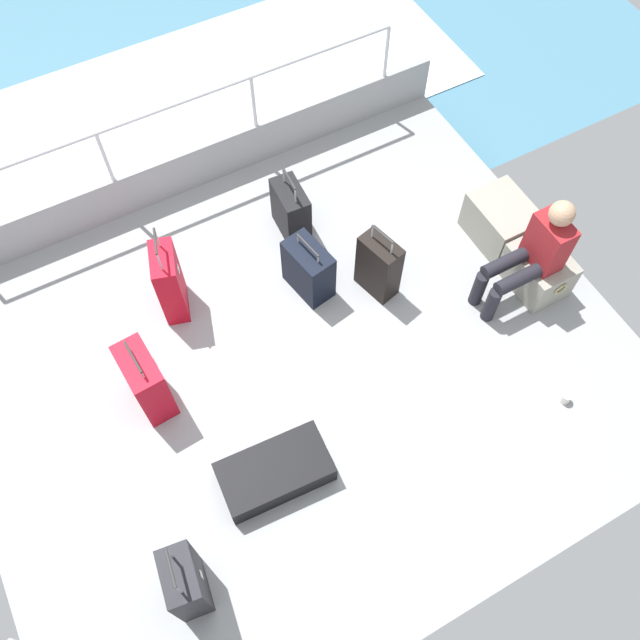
% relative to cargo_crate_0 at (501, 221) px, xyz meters
% --- Properties ---
extents(ground_plane, '(4.40, 5.20, 0.06)m').
position_rel_cargo_crate_0_xyz_m(ground_plane, '(0.30, -2.18, -0.24)').
color(ground_plane, '#939699').
extents(gunwale_port, '(0.06, 5.20, 0.45)m').
position_rel_cargo_crate_0_xyz_m(gunwale_port, '(-1.87, -2.18, 0.02)').
color(gunwale_port, '#939699').
rests_on(gunwale_port, ground_plane).
extents(railing_port, '(0.04, 4.20, 1.02)m').
position_rel_cargo_crate_0_xyz_m(railing_port, '(-1.87, -2.18, 0.57)').
color(railing_port, silver).
rests_on(railing_port, ground_plane).
extents(sea_wake, '(12.00, 12.00, 0.01)m').
position_rel_cargo_crate_0_xyz_m(sea_wake, '(-3.30, -2.18, -0.55)').
color(sea_wake, teal).
rests_on(sea_wake, ground_plane).
extents(cargo_crate_0, '(0.61, 0.45, 0.41)m').
position_rel_cargo_crate_0_xyz_m(cargo_crate_0, '(0.00, 0.00, 0.00)').
color(cargo_crate_0, gray).
rests_on(cargo_crate_0, ground_plane).
extents(cargo_crate_1, '(0.56, 0.41, 0.38)m').
position_rel_cargo_crate_0_xyz_m(cargo_crate_1, '(0.57, -0.03, -0.01)').
color(cargo_crate_1, gray).
rests_on(cargo_crate_1, ground_plane).
extents(passenger_seated, '(0.34, 0.66, 1.08)m').
position_rel_cargo_crate_0_xyz_m(passenger_seated, '(0.57, -0.21, 0.36)').
color(passenger_seated, maroon).
rests_on(passenger_seated, ground_plane).
extents(suitcase_0, '(0.40, 0.28, 0.76)m').
position_rel_cargo_crate_0_xyz_m(suitcase_0, '(-0.05, -1.24, 0.10)').
color(suitcase_0, black).
rests_on(suitcase_0, ground_plane).
extents(suitcase_1, '(0.42, 0.29, 0.93)m').
position_rel_cargo_crate_0_xyz_m(suitcase_1, '(-0.70, -2.84, 0.15)').
color(suitcase_1, '#B70C1E').
rests_on(suitcase_1, ground_plane).
extents(suitcase_2, '(0.48, 0.84, 0.22)m').
position_rel_cargo_crate_0_xyz_m(suitcase_2, '(1.04, -2.77, -0.10)').
color(suitcase_2, black).
rests_on(suitcase_2, ground_plane).
extents(suitcase_3, '(0.39, 0.26, 0.84)m').
position_rel_cargo_crate_0_xyz_m(suitcase_3, '(1.48, -3.63, 0.11)').
color(suitcase_3, black).
rests_on(suitcase_3, ground_plane).
extents(suitcase_4, '(0.47, 0.32, 0.61)m').
position_rel_cargo_crate_0_xyz_m(suitcase_4, '(-0.33, -1.76, 0.05)').
color(suitcase_4, black).
rests_on(suitcase_4, ground_plane).
extents(suitcase_5, '(0.46, 0.26, 0.74)m').
position_rel_cargo_crate_0_xyz_m(suitcase_5, '(0.02, -3.33, 0.11)').
color(suitcase_5, '#B70C1E').
rests_on(suitcase_5, ground_plane).
extents(suitcase_6, '(0.43, 0.25, 0.69)m').
position_rel_cargo_crate_0_xyz_m(suitcase_6, '(-0.96, -1.60, 0.05)').
color(suitcase_6, black).
rests_on(suitcase_6, ground_plane).
extents(paper_cup, '(0.08, 0.08, 0.10)m').
position_rel_cargo_crate_0_xyz_m(paper_cup, '(1.59, -0.49, -0.16)').
color(paper_cup, white).
rests_on(paper_cup, ground_plane).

